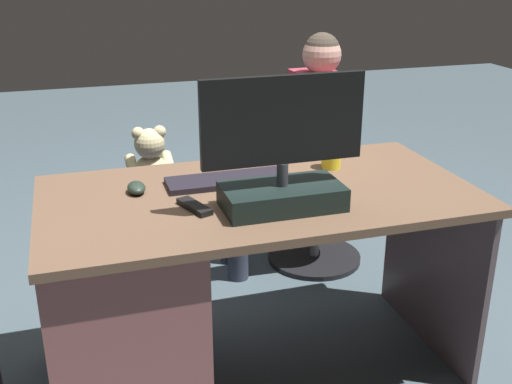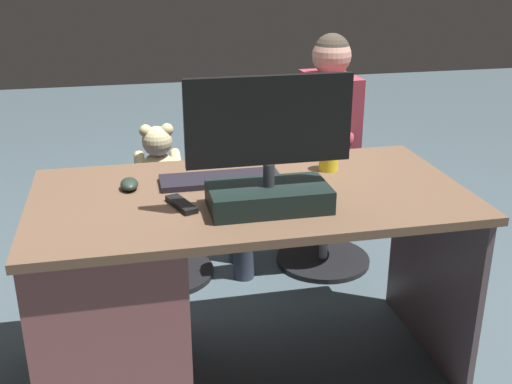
# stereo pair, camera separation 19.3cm
# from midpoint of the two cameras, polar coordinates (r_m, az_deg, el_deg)

# --- Properties ---
(ground_plane) EXTENTS (10.00, 10.00, 0.00)m
(ground_plane) POSITION_cam_midpoint_polar(r_m,az_deg,el_deg) (2.79, -4.32, -10.82)
(ground_plane) COLOR #415058
(desk) EXTENTS (1.45, 0.76, 0.72)m
(desk) POSITION_cam_midpoint_polar(r_m,az_deg,el_deg) (2.19, -11.87, -9.15)
(desk) COLOR brown
(desk) RESTS_ON ground_plane
(monitor) EXTENTS (0.51, 0.20, 0.42)m
(monitor) POSITION_cam_midpoint_polar(r_m,az_deg,el_deg) (1.92, -0.44, 2.29)
(monitor) COLOR black
(monitor) RESTS_ON desk
(keyboard) EXTENTS (0.42, 0.14, 0.02)m
(keyboard) POSITION_cam_midpoint_polar(r_m,az_deg,el_deg) (2.18, -5.19, 1.04)
(keyboard) COLOR black
(keyboard) RESTS_ON desk
(computer_mouse) EXTENTS (0.06, 0.10, 0.04)m
(computer_mouse) POSITION_cam_midpoint_polar(r_m,az_deg,el_deg) (2.14, -13.40, 0.35)
(computer_mouse) COLOR #232F27
(computer_mouse) RESTS_ON desk
(cup) EXTENTS (0.07, 0.07, 0.10)m
(cup) POSITION_cam_midpoint_polar(r_m,az_deg,el_deg) (2.31, 4.52, 3.36)
(cup) COLOR yellow
(cup) RESTS_ON desk
(tv_remote) EXTENTS (0.09, 0.16, 0.02)m
(tv_remote) POSITION_cam_midpoint_polar(r_m,az_deg,el_deg) (1.97, -8.43, -1.37)
(tv_remote) COLOR black
(tv_remote) RESTS_ON desk
(office_chair_teddy) EXTENTS (0.47, 0.47, 0.45)m
(office_chair_teddy) POSITION_cam_midpoint_polar(r_m,az_deg,el_deg) (2.97, -11.02, -3.59)
(office_chair_teddy) COLOR black
(office_chair_teddy) RESTS_ON ground_plane
(teddy_bear) EXTENTS (0.21, 0.22, 0.31)m
(teddy_bear) POSITION_cam_midpoint_polar(r_m,az_deg,el_deg) (2.85, -11.52, 2.65)
(teddy_bear) COLOR #C9B987
(teddy_bear) RESTS_ON office_chair_teddy
(visitor_chair) EXTENTS (0.47, 0.47, 0.45)m
(visitor_chair) POSITION_cam_midpoint_polar(r_m,az_deg,el_deg) (3.10, 3.70, -2.14)
(visitor_chair) COLOR black
(visitor_chair) RESTS_ON ground_plane
(person) EXTENTS (0.58, 0.49, 1.13)m
(person) POSITION_cam_midpoint_polar(r_m,az_deg,el_deg) (2.93, 2.06, 5.03)
(person) COLOR #8E303E
(person) RESTS_ON ground_plane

